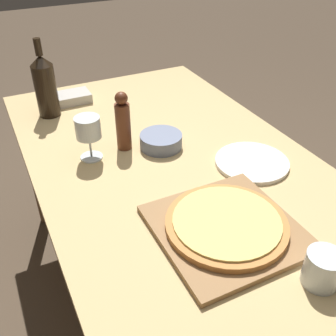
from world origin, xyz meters
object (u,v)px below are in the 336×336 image
(small_bowl, at_px, (162,141))
(pepper_mill, at_px, (123,122))
(wine_bottle, at_px, (45,85))
(pizza, at_px, (226,223))
(wine_glass, at_px, (88,129))

(small_bowl, bearing_deg, pepper_mill, 157.37)
(wine_bottle, relative_size, small_bowl, 2.07)
(pizza, distance_m, wine_bottle, 0.97)
(pizza, xyz_separation_m, wine_bottle, (-0.28, 0.92, 0.10))
(pepper_mill, xyz_separation_m, wine_glass, (-0.13, -0.01, 0.01))
(pepper_mill, height_order, wine_glass, pepper_mill)
(pepper_mill, distance_m, wine_glass, 0.13)
(small_bowl, bearing_deg, wine_bottle, 125.38)
(pizza, bearing_deg, small_bowl, 85.93)
(wine_bottle, bearing_deg, small_bowl, -54.62)
(pepper_mill, distance_m, small_bowl, 0.16)
(pepper_mill, bearing_deg, pizza, -80.19)
(wine_glass, bearing_deg, wine_bottle, 98.26)
(wine_bottle, height_order, pepper_mill, wine_bottle)
(pepper_mill, xyz_separation_m, small_bowl, (0.13, -0.05, -0.08))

